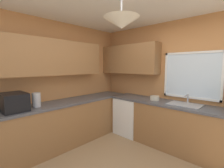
# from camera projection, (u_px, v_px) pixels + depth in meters

# --- Properties ---
(room_shell) EXTENTS (3.96, 3.78, 2.64)m
(room_shell) POSITION_uv_depth(u_px,v_px,m) (106.00, 55.00, 2.90)
(room_shell) COLOR #C6844C
(room_shell) RESTS_ON ground_plane
(counter_run_left) EXTENTS (0.65, 3.39, 0.91)m
(counter_run_left) POSITION_uv_depth(u_px,v_px,m) (60.00, 124.00, 3.20)
(counter_run_left) COLOR olive
(counter_run_left) RESTS_ON ground_plane
(counter_run_back) EXTENTS (3.05, 0.65, 0.91)m
(counter_run_back) POSITION_uv_depth(u_px,v_px,m) (179.00, 127.00, 3.06)
(counter_run_back) COLOR olive
(counter_run_back) RESTS_ON ground_plane
(dishwasher) EXTENTS (0.60, 0.60, 0.86)m
(dishwasher) POSITION_uv_depth(u_px,v_px,m) (130.00, 116.00, 3.84)
(dishwasher) COLOR white
(dishwasher) RESTS_ON ground_plane
(microwave) EXTENTS (0.48, 0.36, 0.29)m
(microwave) POSITION_uv_depth(u_px,v_px,m) (14.00, 102.00, 2.56)
(microwave) COLOR black
(microwave) RESTS_ON counter_run_left
(kettle) EXTENTS (0.14, 0.14, 0.25)m
(kettle) POSITION_uv_depth(u_px,v_px,m) (36.00, 100.00, 2.80)
(kettle) COLOR #B7B7BC
(kettle) RESTS_ON counter_run_left
(sink_assembly) EXTENTS (0.57, 0.40, 0.19)m
(sink_assembly) POSITION_uv_depth(u_px,v_px,m) (185.00, 104.00, 2.96)
(sink_assembly) COLOR #9EA0A5
(sink_assembly) RESTS_ON counter_run_back
(bowl) EXTENTS (0.19, 0.19, 0.09)m
(bowl) POSITION_uv_depth(u_px,v_px,m) (155.00, 98.00, 3.38)
(bowl) COLOR beige
(bowl) RESTS_ON counter_run_back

